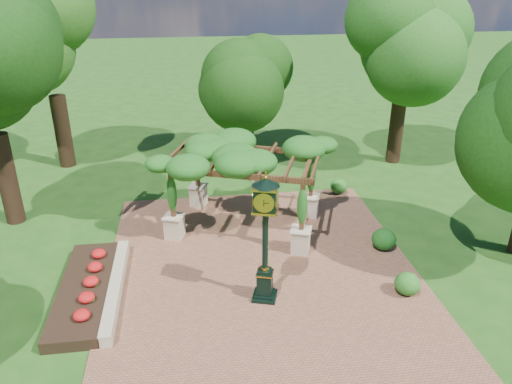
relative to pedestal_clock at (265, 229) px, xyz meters
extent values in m
plane|color=#1E4714|center=(0.15, 0.42, -2.38)|extent=(120.00, 120.00, 0.00)
cube|color=brown|center=(0.15, 1.42, -2.36)|extent=(10.00, 12.00, 0.04)
cube|color=#C6B793|center=(-4.45, 0.92, -2.18)|extent=(0.35, 5.00, 0.40)
cube|color=red|center=(-5.35, 0.92, -2.20)|extent=(1.50, 5.00, 0.36)
cube|color=black|center=(0.00, 0.00, -2.29)|extent=(0.87, 0.87, 0.10)
cube|color=black|center=(0.00, 0.00, -1.82)|extent=(0.55, 0.55, 0.78)
cube|color=gold|center=(0.00, 0.00, -1.47)|extent=(0.61, 0.61, 0.03)
cylinder|color=black|center=(0.00, 0.00, -0.34)|extent=(0.22, 0.22, 2.00)
cube|color=black|center=(0.00, 0.00, 0.96)|extent=(0.76, 0.76, 0.61)
cylinder|color=beige|center=(-0.09, -0.30, 0.96)|extent=(0.51, 0.18, 0.52)
cone|color=black|center=(0.00, 0.00, 1.44)|extent=(0.98, 0.98, 0.22)
sphere|color=gold|center=(0.00, 0.00, 1.57)|extent=(0.12, 0.12, 0.12)
cube|color=beige|center=(-2.70, 4.06, -1.93)|extent=(0.77, 0.77, 0.83)
cube|color=#4F331B|center=(-2.70, 4.06, -0.61)|extent=(0.19, 0.19, 1.71)
cube|color=beige|center=(1.64, 2.45, -1.93)|extent=(0.77, 0.77, 0.83)
cube|color=#4F331B|center=(1.64, 2.45, -0.61)|extent=(0.19, 0.19, 1.71)
cube|color=beige|center=(-1.73, 6.66, -1.93)|extent=(0.77, 0.77, 0.83)
cube|color=#4F331B|center=(-1.73, 6.66, -0.61)|extent=(0.19, 0.19, 1.71)
cube|color=beige|center=(2.61, 5.06, -1.93)|extent=(0.77, 0.77, 0.83)
cube|color=#4F331B|center=(2.61, 5.06, -0.61)|extent=(0.19, 0.19, 1.71)
cube|color=#4F331B|center=(-0.53, 3.26, 0.32)|extent=(5.08, 1.98, 0.20)
cube|color=#4F331B|center=(0.44, 5.86, 0.32)|extent=(5.08, 1.98, 0.20)
ellipsoid|color=#1D5518|center=(-0.04, 4.56, 0.57)|extent=(6.19, 4.99, 0.93)
cube|color=gray|center=(1.08, 9.09, -2.33)|extent=(0.63, 0.63, 0.11)
cylinder|color=gray|center=(1.08, 9.09, -1.84)|extent=(0.32, 0.32, 0.97)
cylinder|color=gray|center=(1.08, 9.09, -1.34)|extent=(0.60, 0.60, 0.05)
ellipsoid|color=#25631C|center=(4.30, -0.39, -2.00)|extent=(0.96, 0.96, 0.69)
ellipsoid|color=#174D15|center=(4.57, 2.22, -1.96)|extent=(0.93, 0.93, 0.76)
ellipsoid|color=#24611C|center=(4.36, 6.98, -2.01)|extent=(0.97, 0.97, 0.66)
cylinder|color=#321D14|center=(-8.87, 6.29, -0.60)|extent=(0.70, 0.70, 3.57)
cylinder|color=black|center=(-8.06, 12.22, -0.61)|extent=(0.76, 0.76, 3.54)
ellipsoid|color=#2B5A19|center=(-8.06, 12.22, 3.94)|extent=(4.60, 4.60, 5.58)
cylinder|color=black|center=(1.06, 12.43, -1.21)|extent=(0.59, 0.59, 2.34)
ellipsoid|color=#15370D|center=(1.06, 12.43, 1.80)|extent=(3.77, 3.77, 3.69)
cylinder|color=#311F13|center=(8.26, 10.49, -0.58)|extent=(0.70, 0.70, 3.61)
ellipsoid|color=#215117|center=(8.26, 10.49, 4.08)|extent=(4.93, 4.93, 5.70)
camera|label=1|loc=(-1.97, -12.17, 6.77)|focal=35.00mm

